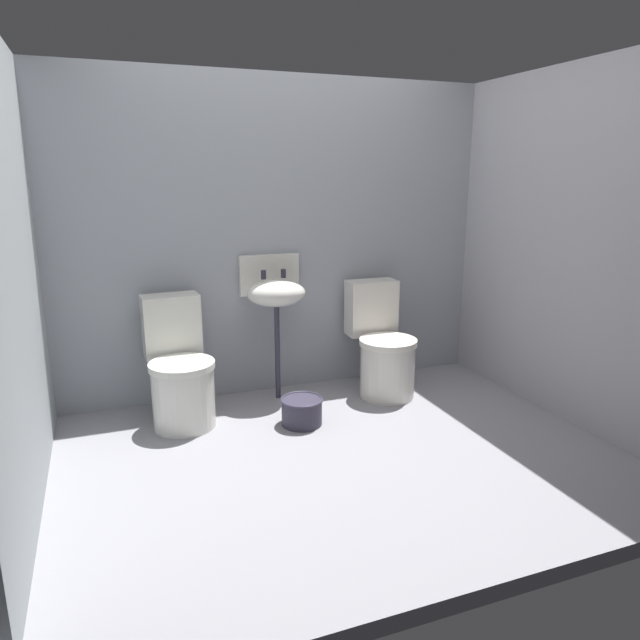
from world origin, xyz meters
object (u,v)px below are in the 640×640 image
at_px(toilet_left, 180,373).
at_px(bucket, 302,411).
at_px(sink, 275,292).
at_px(toilet_right, 382,349).

height_order(toilet_left, bucket, toilet_left).
bearing_deg(sink, bucket, -88.88).
distance_m(toilet_right, bucket, 0.82).
bearing_deg(sink, toilet_left, -164.64).
bearing_deg(toilet_left, sink, -167.38).
height_order(sink, bucket, sink).
xyz_separation_m(sink, bucket, (0.01, -0.51, -0.66)).
height_order(toilet_left, toilet_right, same).
distance_m(toilet_left, toilet_right, 1.41).
distance_m(toilet_left, sink, 0.83).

